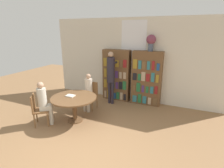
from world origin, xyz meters
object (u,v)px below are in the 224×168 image
at_px(flower_vase, 151,41).
at_px(reading_table, 74,101).
at_px(chair_left_side, 91,94).
at_px(chair_near_camera, 38,108).
at_px(seated_reader_right, 44,101).
at_px(seated_reader_left, 88,90).
at_px(librarian_standing, 111,73).
at_px(bookshelf_right, 147,78).
at_px(bookshelf_left, 117,75).

relative_size(flower_vase, reading_table, 0.41).
bearing_deg(chair_left_side, chair_near_camera, 63.00).
xyz_separation_m(chair_left_side, seated_reader_right, (-0.62, -1.47, 0.20)).
bearing_deg(seated_reader_left, flower_vase, -143.03).
bearing_deg(chair_near_camera, librarian_standing, 113.82).
relative_size(bookshelf_right, seated_reader_left, 1.54).
bearing_deg(chair_near_camera, seated_reader_left, 113.95).
height_order(reading_table, chair_left_side, chair_left_side).
xyz_separation_m(bookshelf_right, flower_vase, (0.07, 0.00, 1.28)).
bearing_deg(chair_left_side, librarian_standing, -127.45).
xyz_separation_m(flower_vase, librarian_standing, (-1.22, -0.51, -1.09)).
bearing_deg(bookshelf_left, chair_left_side, -112.54).
bearing_deg(seated_reader_left, librarian_standing, -120.42).
height_order(bookshelf_left, flower_vase, flower_vase).
bearing_deg(chair_near_camera, reading_table, 90.00).
bearing_deg(reading_table, flower_vase, 51.79).
xyz_separation_m(flower_vase, seated_reader_right, (-2.30, -2.60, -1.53)).
bearing_deg(seated_reader_left, chair_near_camera, 59.95).
height_order(seated_reader_right, librarian_standing, librarian_standing).
height_order(flower_vase, seated_reader_right, flower_vase).
distance_m(chair_near_camera, chair_left_side, 1.76).
bearing_deg(reading_table, seated_reader_right, -142.93).
height_order(bookshelf_right, reading_table, bookshelf_right).
distance_m(reading_table, seated_reader_left, 0.80).
distance_m(bookshelf_right, chair_left_side, 2.01).
bearing_deg(librarian_standing, bookshelf_right, 23.50).
bearing_deg(reading_table, seated_reader_left, 91.07).
height_order(chair_near_camera, chair_left_side, same).
relative_size(bookshelf_left, librarian_standing, 1.01).
bearing_deg(bookshelf_left, chair_near_camera, -114.54).
relative_size(flower_vase, chair_near_camera, 0.59).
distance_m(chair_left_side, seated_reader_right, 1.61).
bearing_deg(seated_reader_left, chair_left_side, -90.00).
height_order(bookshelf_right, flower_vase, flower_vase).
xyz_separation_m(bookshelf_left, reading_table, (-0.45, -2.11, -0.31)).
bearing_deg(bookshelf_right, bookshelf_left, 180.00).
bearing_deg(librarian_standing, flower_vase, 22.44).
distance_m(reading_table, seated_reader_right, 0.81).
height_order(bookshelf_left, chair_left_side, bookshelf_left).
height_order(seated_reader_left, seated_reader_right, seated_reader_right).
relative_size(chair_near_camera, chair_left_side, 1.00).
relative_size(bookshelf_right, seated_reader_right, 1.52).
bearing_deg(seated_reader_left, bookshelf_left, -110.53).
xyz_separation_m(seated_reader_left, librarian_standing, (0.45, 0.81, 0.45)).
bearing_deg(reading_table, chair_near_camera, -142.93).
distance_m(bookshelf_left, bookshelf_right, 1.14).
xyz_separation_m(bookshelf_left, seated_reader_left, (-0.46, -1.31, -0.26)).
xyz_separation_m(bookshelf_right, librarian_standing, (-1.15, -0.50, 0.19)).
relative_size(reading_table, chair_near_camera, 1.44).
distance_m(bookshelf_right, chair_near_camera, 3.63).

